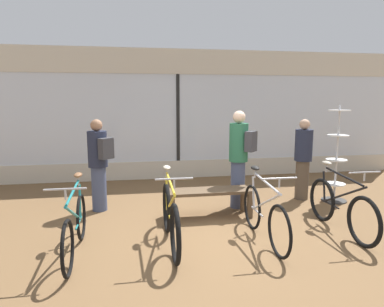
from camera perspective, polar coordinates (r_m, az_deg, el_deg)
name	(u,v)px	position (r m, az deg, el deg)	size (l,w,h in m)	color
ground_plane	(212,235)	(5.20, 3.41, -13.44)	(24.00, 24.00, 0.00)	brown
shop_back_wall	(178,113)	(8.58, -2.38, 6.68)	(12.00, 0.08, 3.20)	beige
bicycle_far_left	(75,227)	(4.71, -18.89, -11.44)	(0.46, 1.72, 1.01)	black
bicycle_left	(170,217)	(4.74, -3.62, -10.53)	(0.46, 1.79, 1.06)	black
bicycle_right	(264,214)	(4.98, 11.90, -9.89)	(0.46, 1.69, 1.02)	black
bicycle_far_right	(340,207)	(5.65, 23.49, -8.23)	(0.46, 1.75, 1.03)	black
accessory_rack	(336,163)	(7.21, 22.91, -1.45)	(0.48, 0.48, 1.88)	#333333
display_bench	(209,195)	(5.85, 2.93, -6.85)	(1.40, 0.44, 0.47)	brown
customer_near_rack	(303,158)	(7.13, 18.02, -0.70)	(0.42, 0.42, 1.60)	brown
customer_by_window	(99,162)	(6.27, -15.29, -1.42)	(0.54, 0.55, 1.64)	#424C6B
customer_mid_floor	(239,156)	(6.27, 7.87, -0.42)	(0.55, 0.54, 1.79)	#424C6B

